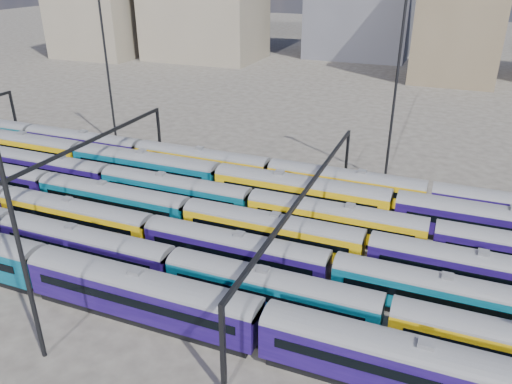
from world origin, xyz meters
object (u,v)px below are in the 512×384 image
at_px(rake_0, 262,322).
at_px(rake_1, 85,243).
at_px(mast_2, 8,199).
at_px(rake_2, 75,213).

height_order(rake_0, rake_1, rake_0).
relative_size(rake_1, mast_2, 5.50).
height_order(rake_0, mast_2, mast_2).
bearing_deg(rake_1, mast_2, -66.25).
bearing_deg(rake_2, rake_1, -42.38).
relative_size(rake_0, rake_1, 0.95).
height_order(rake_2, mast_2, mast_2).
relative_size(rake_1, rake_2, 1.01).
xyz_separation_m(rake_1, rake_2, (-5.48, 5.00, -0.03)).
bearing_deg(rake_1, rake_0, -13.20).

